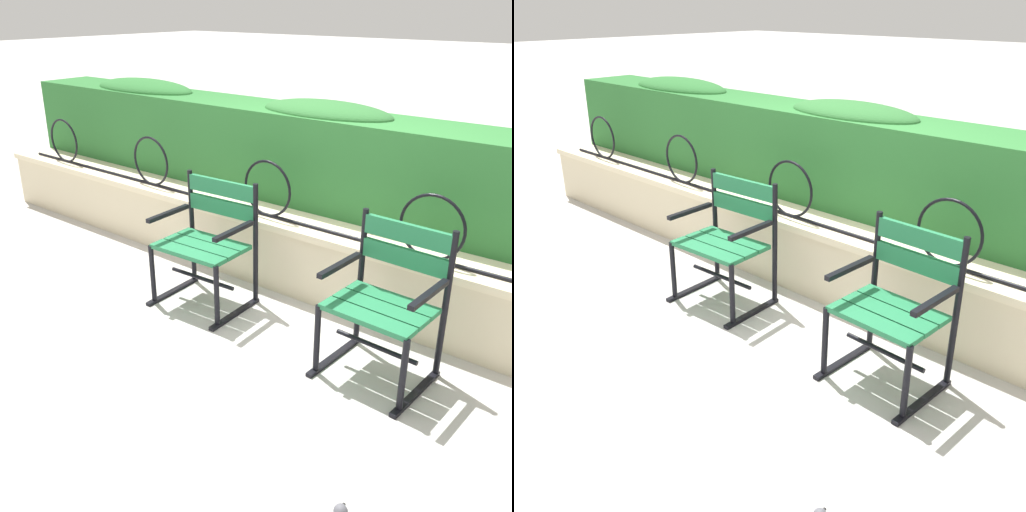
{
  "view_description": "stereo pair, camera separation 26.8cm",
  "coord_description": "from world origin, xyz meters",
  "views": [
    {
      "loc": [
        2.04,
        -2.46,
        1.98
      ],
      "look_at": [
        0.0,
        0.06,
        0.55
      ],
      "focal_mm": 40.81,
      "sensor_mm": 36.0,
      "label": 1
    },
    {
      "loc": [
        2.24,
        -2.29,
        1.98
      ],
      "look_at": [
        0.0,
        0.06,
        0.55
      ],
      "focal_mm": 40.81,
      "sensor_mm": 36.0,
      "label": 2
    }
  ],
  "objects": [
    {
      "name": "hedge_row",
      "position": [
        -0.03,
        1.25,
        0.91
      ],
      "size": [
        7.17,
        0.57,
        0.8
      ],
      "color": "#2D7033",
      "rests_on": "stone_wall"
    },
    {
      "name": "park_chair_right",
      "position": [
        0.82,
        0.2,
        0.47
      ],
      "size": [
        0.6,
        0.54,
        0.89
      ],
      "color": "#237547",
      "rests_on": "ground"
    },
    {
      "name": "ground_plane",
      "position": [
        0.0,
        0.0,
        0.0
      ],
      "size": [
        60.0,
        60.0,
        0.0
      ],
      "primitive_type": "plane",
      "color": "#B7B5AF"
    },
    {
      "name": "stone_wall",
      "position": [
        0.0,
        0.79,
        0.27
      ],
      "size": [
        7.31,
        0.41,
        0.53
      ],
      "color": "beige",
      "rests_on": "ground"
    },
    {
      "name": "iron_arch_fence",
      "position": [
        -0.35,
        0.71,
        0.7
      ],
      "size": [
        6.77,
        0.02,
        0.42
      ],
      "color": "black",
      "rests_on": "stone_wall"
    },
    {
      "name": "park_chair_left",
      "position": [
        -0.56,
        0.22,
        0.47
      ],
      "size": [
        0.65,
        0.55,
        0.88
      ],
      "color": "#237547",
      "rests_on": "ground"
    }
  ]
}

